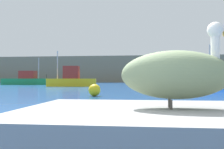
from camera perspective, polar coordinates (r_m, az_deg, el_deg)
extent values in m
cube|color=#7F755B|center=(73.33, 5.92, 1.11)|extent=(140.00, 10.42, 7.43)
cube|color=gray|center=(2.80, 14.46, -13.52)|extent=(3.30, 2.12, 0.58)
ellipsoid|color=gray|center=(2.74, 14.39, -0.06)|extent=(1.17, 0.52, 0.52)
cylinder|color=white|center=(2.83, 22.61, 5.04)|extent=(0.09, 0.09, 0.35)
sphere|color=white|center=(2.86, 22.58, 9.46)|extent=(0.16, 0.16, 0.16)
cylinder|color=#4C4742|center=(2.83, 13.03, -6.40)|extent=(0.03, 0.03, 0.10)
cylinder|color=#4C4742|center=(2.66, 13.40, -6.75)|extent=(0.03, 0.03, 0.10)
cube|color=#1E8C4C|center=(43.28, -19.24, -1.55)|extent=(7.43, 2.77, 1.01)
cube|color=maroon|center=(43.14, -18.72, -0.05)|extent=(2.65, 2.10, 1.26)
cylinder|color=#B2B2B2|center=(42.58, -16.48, 1.42)|extent=(0.12, 0.12, 3.44)
cylinder|color=#3F382D|center=(42.15, -14.80, -0.42)|extent=(0.10, 0.10, 0.70)
cube|color=yellow|center=(31.27, -9.23, -1.83)|extent=(6.11, 2.26, 0.97)
cube|color=maroon|center=(31.29, -9.31, 0.49)|extent=(2.03, 1.66, 1.57)
cylinder|color=#B2B2B2|center=(31.67, -12.41, 2.18)|extent=(0.12, 0.12, 3.44)
cylinder|color=#B2B2B2|center=(26.83, 21.55, 3.00)|extent=(0.12, 0.12, 3.19)
cylinder|color=#3F382D|center=(27.08, 19.05, 0.31)|extent=(0.10, 0.10, 0.70)
sphere|color=yellow|center=(13.16, -4.05, -3.60)|extent=(0.64, 0.64, 0.64)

